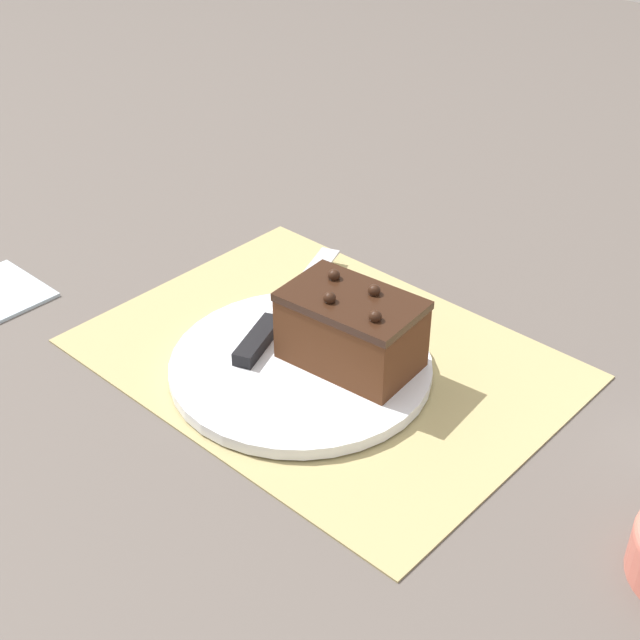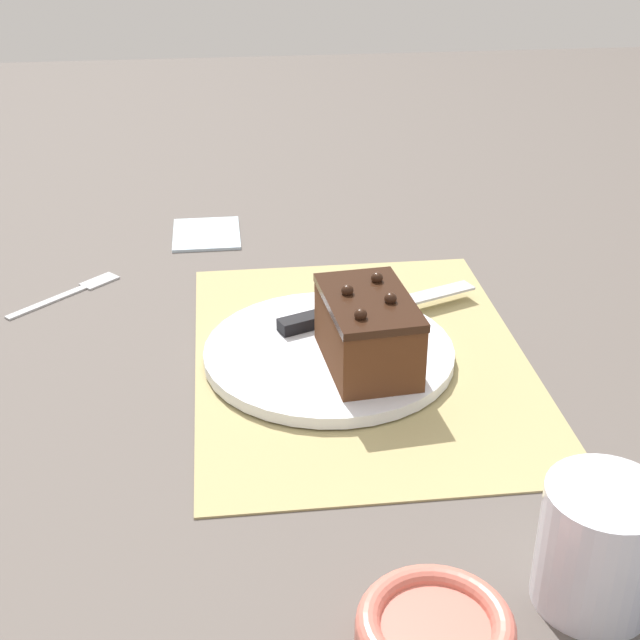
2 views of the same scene
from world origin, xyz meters
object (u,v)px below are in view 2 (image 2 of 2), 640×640
(small_bowl, at_px, (434,639))
(chocolate_cake, at_px, (368,331))
(cake_plate, at_px, (329,352))
(serving_knife, at_px, (347,313))
(dessert_fork, at_px, (73,291))
(drinking_glass, at_px, (599,547))

(small_bowl, bearing_deg, chocolate_cake, -2.46)
(cake_plate, height_order, serving_knife, serving_knife)
(serving_knife, distance_m, dessert_fork, 0.34)
(cake_plate, distance_m, dessert_fork, 0.34)
(cake_plate, relative_size, serving_knife, 1.09)
(chocolate_cake, bearing_deg, small_bowl, 177.54)
(chocolate_cake, xyz_separation_m, small_bowl, (-0.35, 0.02, -0.03))
(small_bowl, bearing_deg, serving_knife, -1.22)
(chocolate_cake, distance_m, drinking_glass, 0.33)
(cake_plate, relative_size, small_bowl, 2.51)
(chocolate_cake, bearing_deg, cake_plate, 41.71)
(serving_knife, relative_size, dessert_fork, 1.95)
(chocolate_cake, bearing_deg, serving_knife, 3.22)
(drinking_glass, bearing_deg, small_bowl, 109.81)
(cake_plate, height_order, dessert_fork, cake_plate)
(cake_plate, relative_size, chocolate_cake, 1.88)
(small_bowl, bearing_deg, drinking_glass, -70.19)
(serving_knife, bearing_deg, small_bowl, -22.60)
(serving_knife, bearing_deg, chocolate_cake, -18.16)
(cake_plate, height_order, small_bowl, small_bowl)
(serving_knife, height_order, dessert_fork, serving_knife)
(cake_plate, bearing_deg, small_bowl, -177.36)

